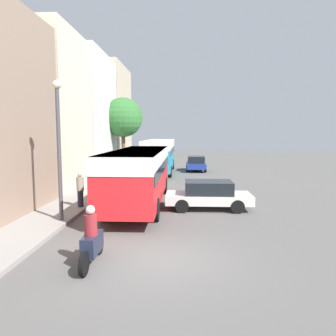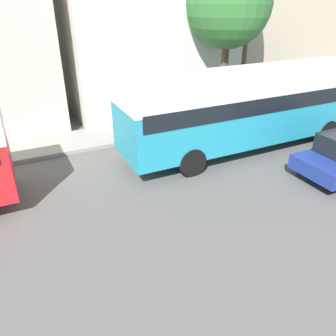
{
  "view_description": "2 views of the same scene",
  "coord_description": "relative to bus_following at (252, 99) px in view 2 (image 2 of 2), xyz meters",
  "views": [
    {
      "loc": [
        0.72,
        -9.36,
        3.73
      ],
      "look_at": [
        -0.44,
        14.14,
        1.21
      ],
      "focal_mm": 35.0,
      "sensor_mm": 36.0,
      "label": 1
    },
    {
      "loc": [
        8.12,
        12.85,
        5.43
      ],
      "look_at": [
        0.23,
        16.72,
        0.88
      ],
      "focal_mm": 35.0,
      "sensor_mm": 36.0,
      "label": 2
    }
  ],
  "objects": [
    {
      "name": "building_far_terrace",
      "position": [
        -7.8,
        -1.24,
        3.34
      ],
      "size": [
        6.35,
        8.45,
        10.68
      ],
      "color": "silver",
      "rests_on": "ground_plane"
    },
    {
      "name": "bus_following",
      "position": [
        0.0,
        0.0,
        0.0
      ],
      "size": [
        2.5,
        10.49,
        3.07
      ],
      "color": "teal",
      "rests_on": "ground_plane"
    },
    {
      "name": "street_tree",
      "position": [
        -3.63,
        1.19,
        3.22
      ],
      "size": [
        3.81,
        3.81,
        7.0
      ],
      "color": "brown",
      "rests_on": "sidewalk"
    }
  ]
}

